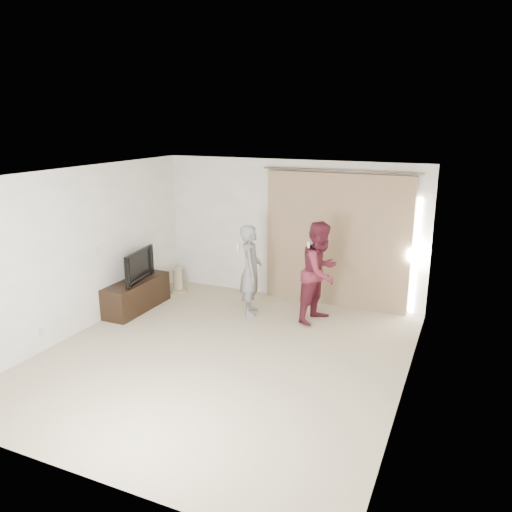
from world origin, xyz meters
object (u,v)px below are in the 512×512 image
at_px(person_woman, 320,272).
at_px(tv_console, 137,295).
at_px(tv, 135,265).
at_px(person_man, 251,270).

bearing_deg(person_woman, tv_console, -165.30).
relative_size(tv, person_man, 0.61).
bearing_deg(tv_console, person_woman, 14.70).
bearing_deg(person_woman, tv, -165.30).
distance_m(tv_console, tv, 0.55).
distance_m(tv_console, person_woman, 3.29).
xyz_separation_m(tv_console, person_woman, (3.13, 0.82, 0.58)).
height_order(tv, person_man, person_man).
xyz_separation_m(tv, person_woman, (3.13, 0.82, 0.03)).
relative_size(tv_console, tv, 1.44).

